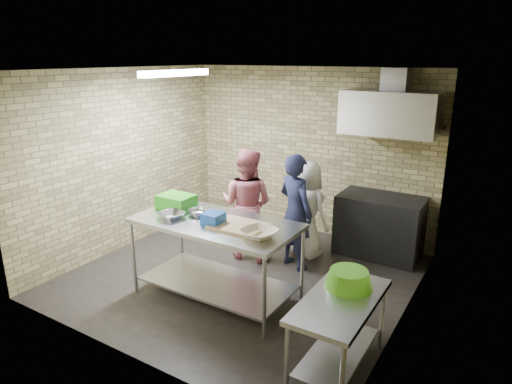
% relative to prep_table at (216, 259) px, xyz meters
% --- Properties ---
extents(floor, '(4.20, 4.20, 0.00)m').
position_rel_prep_table_xyz_m(floor, '(-0.03, 0.61, -0.49)').
color(floor, black).
rests_on(floor, ground).
extents(ceiling, '(4.20, 4.20, 0.00)m').
position_rel_prep_table_xyz_m(ceiling, '(-0.03, 0.61, 2.21)').
color(ceiling, black).
rests_on(ceiling, ground).
extents(back_wall, '(4.20, 0.06, 2.70)m').
position_rel_prep_table_xyz_m(back_wall, '(-0.03, 2.61, 0.86)').
color(back_wall, tan).
rests_on(back_wall, ground).
extents(front_wall, '(4.20, 0.06, 2.70)m').
position_rel_prep_table_xyz_m(front_wall, '(-0.03, -1.39, 0.86)').
color(front_wall, tan).
rests_on(front_wall, ground).
extents(left_wall, '(0.06, 4.00, 2.70)m').
position_rel_prep_table_xyz_m(left_wall, '(-2.13, 0.61, 0.86)').
color(left_wall, tan).
rests_on(left_wall, ground).
extents(right_wall, '(0.06, 4.00, 2.70)m').
position_rel_prep_table_xyz_m(right_wall, '(2.07, 0.61, 0.86)').
color(right_wall, tan).
rests_on(right_wall, ground).
extents(prep_table, '(1.98, 0.99, 0.99)m').
position_rel_prep_table_xyz_m(prep_table, '(0.00, 0.00, 0.00)').
color(prep_table, silver).
rests_on(prep_table, floor).
extents(side_counter, '(0.60, 1.20, 0.75)m').
position_rel_prep_table_xyz_m(side_counter, '(1.77, -0.49, -0.12)').
color(side_counter, silver).
rests_on(side_counter, floor).
extents(stove, '(1.20, 0.70, 0.90)m').
position_rel_prep_table_xyz_m(stove, '(1.32, 2.26, -0.04)').
color(stove, black).
rests_on(stove, floor).
extents(range_hood, '(1.30, 0.60, 0.60)m').
position_rel_prep_table_xyz_m(range_hood, '(1.32, 2.31, 1.61)').
color(range_hood, silver).
rests_on(range_hood, back_wall).
extents(hood_duct, '(0.35, 0.30, 0.30)m').
position_rel_prep_table_xyz_m(hood_duct, '(1.32, 2.46, 2.06)').
color(hood_duct, '#A5A8AD').
rests_on(hood_duct, back_wall).
extents(wall_shelf, '(0.80, 0.20, 0.04)m').
position_rel_prep_table_xyz_m(wall_shelf, '(1.62, 2.50, 1.43)').
color(wall_shelf, '#3F2B19').
rests_on(wall_shelf, back_wall).
extents(fluorescent_fixture, '(0.10, 1.25, 0.08)m').
position_rel_prep_table_xyz_m(fluorescent_fixture, '(-1.03, 0.61, 2.15)').
color(fluorescent_fixture, white).
rests_on(fluorescent_fixture, ceiling).
extents(green_crate, '(0.44, 0.33, 0.18)m').
position_rel_prep_table_xyz_m(green_crate, '(-0.70, 0.12, 0.58)').
color(green_crate, green).
rests_on(green_crate, prep_table).
extents(blue_tub, '(0.22, 0.22, 0.14)m').
position_rel_prep_table_xyz_m(blue_tub, '(0.05, -0.10, 0.57)').
color(blue_tub, '#164AAA').
rests_on(blue_tub, prep_table).
extents(cutting_board, '(0.60, 0.46, 0.03)m').
position_rel_prep_table_xyz_m(cutting_board, '(0.35, -0.02, 0.51)').
color(cutting_board, tan).
rests_on(cutting_board, prep_table).
extents(mixing_bowl_a, '(0.36, 0.36, 0.08)m').
position_rel_prep_table_xyz_m(mixing_bowl_a, '(-0.50, -0.20, 0.53)').
color(mixing_bowl_a, '#B8BAC0').
rests_on(mixing_bowl_a, prep_table).
extents(mixing_bowl_b, '(0.28, 0.28, 0.07)m').
position_rel_prep_table_xyz_m(mixing_bowl_b, '(-0.30, 0.05, 0.53)').
color(mixing_bowl_b, silver).
rests_on(mixing_bowl_b, prep_table).
extents(ceramic_bowl, '(0.44, 0.44, 0.09)m').
position_rel_prep_table_xyz_m(ceramic_bowl, '(0.70, -0.15, 0.54)').
color(ceramic_bowl, beige).
rests_on(ceramic_bowl, prep_table).
extents(green_basin, '(0.46, 0.46, 0.17)m').
position_rel_prep_table_xyz_m(green_basin, '(1.75, -0.24, 0.34)').
color(green_basin, '#59C626').
rests_on(green_basin, side_counter).
extents(bottle_green, '(0.06, 0.06, 0.15)m').
position_rel_prep_table_xyz_m(bottle_green, '(1.77, 2.50, 1.52)').
color(bottle_green, green).
rests_on(bottle_green, wall_shelf).
extents(man_navy, '(0.69, 0.58, 1.62)m').
position_rel_prep_table_xyz_m(man_navy, '(0.43, 1.25, 0.31)').
color(man_navy, '#161737').
rests_on(man_navy, floor).
extents(woman_pink, '(0.86, 0.71, 1.63)m').
position_rel_prep_table_xyz_m(woman_pink, '(-0.31, 1.17, 0.32)').
color(woman_pink, '#CF6D7B').
rests_on(woman_pink, floor).
extents(woman_white, '(0.81, 0.66, 1.43)m').
position_rel_prep_table_xyz_m(woman_white, '(0.41, 1.67, 0.22)').
color(woman_white, white).
rests_on(woman_white, floor).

